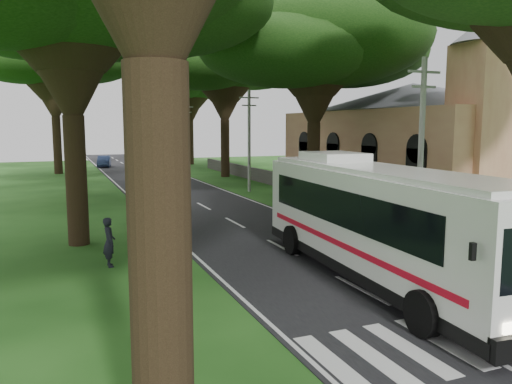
% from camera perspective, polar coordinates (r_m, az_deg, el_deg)
% --- Properties ---
extents(ground, '(140.00, 140.00, 0.00)m').
position_cam_1_polar(ground, '(14.94, 16.35, -13.04)').
color(ground, '#1B4614').
rests_on(ground, ground).
extents(road, '(8.00, 120.00, 0.04)m').
position_cam_1_polar(road, '(37.32, -8.11, -0.52)').
color(road, black).
rests_on(road, ground).
extents(crosswalk, '(8.00, 3.00, 0.01)m').
position_cam_1_polar(crosswalk, '(13.55, 21.79, -15.47)').
color(crosswalk, silver).
rests_on(crosswalk, ground).
extents(property_wall, '(0.35, 50.00, 1.20)m').
position_cam_1_polar(property_wall, '(39.44, 5.02, 0.82)').
color(property_wall, '#383533').
rests_on(property_wall, ground).
extents(church, '(14.00, 24.00, 11.60)m').
position_cam_1_polar(church, '(42.00, 17.57, 6.80)').
color(church, tan).
rests_on(church, ground).
extents(pole_near, '(1.60, 0.24, 8.00)m').
position_cam_1_polar(pole_near, '(22.17, 18.33, 4.58)').
color(pole_near, gray).
rests_on(pole_near, ground).
extents(pole_mid, '(1.60, 0.24, 8.00)m').
position_cam_1_polar(pole_mid, '(39.59, -0.79, 6.07)').
color(pole_mid, gray).
rests_on(pole_mid, ground).
extents(pole_far, '(1.60, 0.24, 8.00)m').
position_cam_1_polar(pole_far, '(58.67, -7.92, 6.47)').
color(pole_far, gray).
rests_on(pole_far, ground).
extents(tree_l_midb, '(13.11, 13.11, 15.72)m').
position_cam_1_polar(tree_l_midb, '(41.61, -20.80, 17.50)').
color(tree_l_midb, black).
rests_on(tree_l_midb, ground).
extents(tree_l_far, '(14.52, 14.52, 15.86)m').
position_cam_1_polar(tree_l_far, '(59.37, -22.22, 14.19)').
color(tree_l_far, black).
rests_on(tree_l_far, ground).
extents(tree_r_mida, '(15.66, 15.66, 14.35)m').
position_cam_1_polar(tree_r_mida, '(35.65, 6.77, 16.80)').
color(tree_r_mida, black).
rests_on(tree_r_mida, ground).
extents(tree_r_midb, '(15.33, 15.33, 15.26)m').
position_cam_1_polar(tree_r_midb, '(51.98, -3.63, 14.94)').
color(tree_r_midb, black).
rests_on(tree_r_midb, ground).
extents(tree_r_far, '(15.58, 15.58, 15.31)m').
position_cam_1_polar(tree_r_far, '(69.43, -7.64, 13.01)').
color(tree_r_far, black).
rests_on(tree_r_far, ground).
extents(coach_bus, '(3.71, 13.17, 3.84)m').
position_cam_1_polar(coach_bus, '(17.13, 13.64, -3.13)').
color(coach_bus, white).
rests_on(coach_bus, ground).
extents(distant_car_a, '(2.97, 4.68, 1.48)m').
position_cam_1_polar(distant_car_a, '(44.47, -12.12, 1.66)').
color(distant_car_a, '#BBBBC0').
rests_on(distant_car_a, road).
extents(distant_car_b, '(2.14, 4.49, 1.42)m').
position_cam_1_polar(distant_car_b, '(66.79, -16.98, 3.37)').
color(distant_car_b, navy).
rests_on(distant_car_b, road).
extents(pedestrian, '(0.50, 0.71, 1.85)m').
position_cam_1_polar(pedestrian, '(19.30, -16.43, -5.51)').
color(pedestrian, black).
rests_on(pedestrian, ground).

